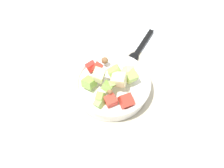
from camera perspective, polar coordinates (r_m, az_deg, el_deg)
name	(u,v)px	position (r m, az deg, el deg)	size (l,w,h in m)	color
ground_plane	(114,96)	(0.77, 0.39, -2.99)	(2.40, 2.40, 0.00)	silver
placemat	(114,96)	(0.77, 0.39, -2.87)	(0.44, 0.37, 0.01)	#BCB299
salad_bowl	(112,85)	(0.75, -0.02, -0.22)	(0.24, 0.24, 0.12)	white
serving_spoon	(137,51)	(0.89, 6.14, 7.92)	(0.20, 0.04, 0.01)	black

